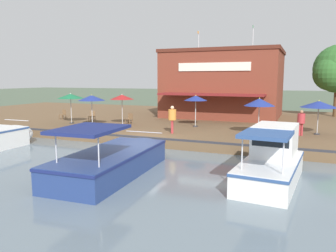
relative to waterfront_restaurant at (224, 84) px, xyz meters
name	(u,v)px	position (x,y,z in m)	size (l,w,h in m)	color
ground_plane	(143,148)	(13.96, -1.73, -3.72)	(220.00, 220.00, 0.00)	#4C5B47
quay_deck	(197,122)	(2.96, -1.73, -3.42)	(22.00, 56.00, 0.60)	brown
quay_edge_fender	(143,137)	(13.86, -1.73, -3.07)	(0.20, 50.40, 0.10)	#2D2D33
waterfront_restaurant	(224,84)	(0.00, 0.00, 0.00)	(10.01, 10.60, 8.42)	brown
patio_umbrella_far_corner	(259,102)	(9.91, 4.59, -1.01)	(1.94, 1.94, 2.40)	#B7B7B7
patio_umbrella_near_quay_edge	(196,98)	(7.98, -0.28, -0.97)	(1.74, 1.74, 2.39)	#B7B7B7
patio_umbrella_back_row	(71,96)	(10.05, -10.16, -0.91)	(2.08, 2.08, 2.44)	#B7B7B7
patio_umbrella_mid_patio_right	(319,104)	(8.32, 8.11, -1.15)	(2.28, 2.28, 2.22)	#B7B7B7
patio_umbrella_by_entrance	(122,97)	(9.31, -5.84, -0.94)	(1.83, 1.83, 2.42)	#B7B7B7
patio_umbrella_mid_patio_left	(92,98)	(10.81, -7.59, -0.96)	(2.00, 2.00, 2.41)	#B7B7B7
cafe_chair_facing_river	(269,132)	(11.51, 5.39, -2.64)	(0.53, 0.53, 0.85)	brown
cafe_chair_under_first_umbrella	(92,116)	(8.25, -9.44, -2.64)	(0.53, 0.53, 0.85)	brown
cafe_chair_mid_patio	(129,118)	(8.60, -5.61, -2.64)	(0.51, 0.51, 0.85)	brown
cafe_chair_beside_entrance	(63,114)	(8.06, -12.68, -2.64)	(0.52, 0.52, 0.85)	brown
person_near_entrance	(172,116)	(11.47, -0.78, -1.95)	(0.52, 0.52, 1.83)	#B23338
person_mid_patio	(301,120)	(9.18, 7.12, -2.10)	(0.46, 0.46, 1.63)	#B23338
motorboat_fourth_along	(118,158)	(19.00, -0.38, -3.05)	(7.85, 2.92, 2.26)	navy
motorboat_mid_row	(273,160)	(17.74, 6.17, -2.82)	(5.90, 2.42, 2.24)	white
tree_downstream_bank	(200,73)	(-2.11, -3.10, 1.04)	(4.36, 4.15, 6.35)	brown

